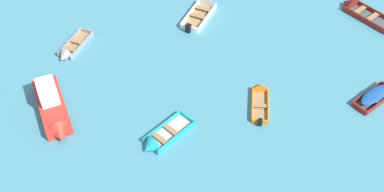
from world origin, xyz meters
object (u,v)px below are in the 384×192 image
at_px(rowboat_grey_midfield_left, 69,51).
at_px(rowboat_orange_back_row_right, 260,95).
at_px(rowboat_maroon_near_left, 380,93).
at_px(motor_launch_red_distant_center, 53,108).
at_px(rowboat_white_outer_right, 204,9).
at_px(rowboat_maroon_far_left, 356,9).
at_px(rowboat_turquoise_center, 158,141).

distance_m(rowboat_grey_midfield_left, rowboat_orange_back_row_right, 13.29).
distance_m(rowboat_maroon_near_left, rowboat_grey_midfield_left, 20.50).
xyz_separation_m(rowboat_grey_midfield_left, motor_launch_red_distant_center, (-1.39, -5.37, 0.40)).
bearing_deg(rowboat_white_outer_right, rowboat_maroon_near_left, -53.77).
bearing_deg(rowboat_white_outer_right, motor_launch_red_distant_center, -146.56).
height_order(rowboat_orange_back_row_right, rowboat_maroon_far_left, rowboat_maroon_far_left).
distance_m(rowboat_grey_midfield_left, rowboat_maroon_far_left, 21.23).
bearing_deg(rowboat_maroon_near_left, motor_launch_red_distant_center, 169.69).
distance_m(motor_launch_red_distant_center, rowboat_white_outer_right, 13.88).
relative_size(rowboat_grey_midfield_left, rowboat_turquoise_center, 0.90).
bearing_deg(rowboat_turquoise_center, rowboat_grey_midfield_left, 114.86).
bearing_deg(rowboat_grey_midfield_left, rowboat_turquoise_center, -65.14).
bearing_deg(rowboat_maroon_far_left, rowboat_grey_midfield_left, 178.18).
xyz_separation_m(rowboat_grey_midfield_left, rowboat_white_outer_right, (10.19, 2.28, 0.03)).
bearing_deg(rowboat_orange_back_row_right, rowboat_maroon_near_left, -14.01).
distance_m(motor_launch_red_distant_center, rowboat_maroon_far_left, 23.09).
distance_m(rowboat_turquoise_center, rowboat_maroon_far_left, 18.97).
xyz_separation_m(rowboat_turquoise_center, motor_launch_red_distant_center, (-5.62, 3.76, 0.39)).
height_order(rowboat_white_outer_right, rowboat_maroon_far_left, rowboat_maroon_far_left).
relative_size(rowboat_maroon_near_left, rowboat_orange_back_row_right, 1.01).
bearing_deg(rowboat_grey_midfield_left, rowboat_maroon_far_left, -1.82).
xyz_separation_m(rowboat_orange_back_row_right, rowboat_maroon_far_left, (10.03, 6.49, 0.05)).
distance_m(rowboat_turquoise_center, rowboat_white_outer_right, 12.87).
height_order(rowboat_turquoise_center, rowboat_white_outer_right, rowboat_white_outer_right).
relative_size(rowboat_grey_midfield_left, rowboat_maroon_far_left, 0.72).
relative_size(rowboat_maroon_near_left, rowboat_white_outer_right, 0.90).
distance_m(rowboat_maroon_near_left, motor_launch_red_distant_center, 20.15).
bearing_deg(rowboat_orange_back_row_right, rowboat_grey_midfield_left, 147.36).
bearing_deg(rowboat_turquoise_center, rowboat_maroon_far_left, 26.47).
height_order(rowboat_turquoise_center, motor_launch_red_distant_center, motor_launch_red_distant_center).
height_order(rowboat_grey_midfield_left, rowboat_maroon_far_left, rowboat_maroon_far_left).
relative_size(rowboat_turquoise_center, rowboat_maroon_far_left, 0.80).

